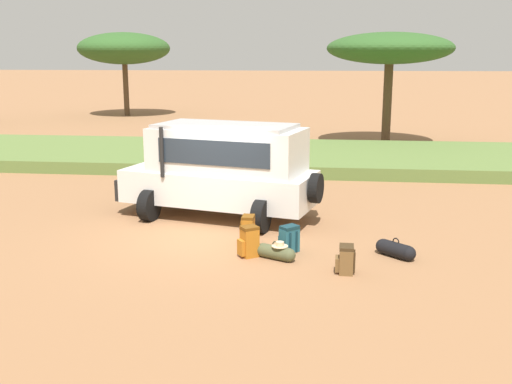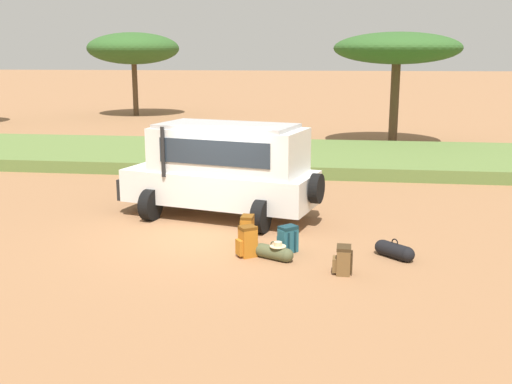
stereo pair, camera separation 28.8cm
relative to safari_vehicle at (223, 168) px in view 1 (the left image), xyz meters
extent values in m
plane|color=#936642|center=(0.05, -1.77, -1.29)|extent=(320.00, 320.00, 0.00)
cube|color=#5B7538|center=(0.05, 8.57, -1.07)|extent=(120.00, 7.00, 0.44)
cube|color=silver|center=(-0.11, 0.03, -0.47)|extent=(5.22, 3.04, 0.84)
cube|color=silver|center=(0.14, -0.03, 0.50)|extent=(4.14, 2.67, 1.10)
cube|color=#232D38|center=(-1.34, 0.34, 0.45)|extent=(0.44, 1.53, 0.77)
cube|color=#232D38|center=(-0.08, -0.91, 0.55)|extent=(2.86, 0.76, 0.60)
cube|color=#232D38|center=(0.36, 0.84, 0.55)|extent=(2.86, 0.76, 0.60)
cube|color=#B7B7B7|center=(0.09, -0.02, 1.10)|extent=(3.74, 2.50, 0.10)
cube|color=black|center=(-2.60, 0.66, -0.64)|extent=(0.55, 1.60, 0.56)
cylinder|color=black|center=(-1.41, -0.64, 0.50)|extent=(0.10, 0.10, 1.25)
cylinder|color=black|center=(-1.82, -0.54, -0.89)|extent=(0.47, 0.84, 0.80)
cylinder|color=black|center=(-1.34, 1.34, -0.89)|extent=(0.47, 0.84, 0.80)
cylinder|color=black|center=(1.13, -1.28, -0.89)|extent=(0.47, 0.84, 0.80)
cylinder|color=black|center=(1.60, 0.59, -0.89)|extent=(0.47, 0.84, 0.80)
cylinder|color=black|center=(2.41, -0.61, -0.32)|extent=(0.39, 0.77, 0.74)
cube|color=#B26619|center=(0.94, -2.18, -1.00)|extent=(0.26, 0.40, 0.59)
cube|color=#B26619|center=(1.11, -2.18, -1.07)|extent=(0.09, 0.30, 0.32)
cube|color=#62380E|center=(0.94, -2.18, -0.68)|extent=(0.27, 0.38, 0.07)
cylinder|color=#62380E|center=(0.80, -2.09, -1.00)|extent=(0.04, 0.04, 0.50)
cylinder|color=#62380E|center=(0.79, -2.26, -1.00)|extent=(0.04, 0.04, 0.50)
cube|color=#B26619|center=(1.08, -3.03, -1.00)|extent=(0.43, 0.43, 0.59)
cube|color=#B26619|center=(0.91, -3.14, -1.07)|extent=(0.19, 0.23, 0.32)
cube|color=#62380E|center=(1.08, -3.03, -0.67)|extent=(0.44, 0.43, 0.07)
cylinder|color=#62380E|center=(1.26, -2.99, -1.00)|extent=(0.04, 0.04, 0.50)
cylinder|color=#62380E|center=(1.19, -2.87, -1.00)|extent=(0.04, 0.04, 0.50)
cube|color=#235B6B|center=(1.89, -2.65, -1.03)|extent=(0.45, 0.45, 0.52)
cube|color=#235B6B|center=(1.78, -2.53, -1.10)|extent=(0.27, 0.26, 0.29)
cube|color=#13323A|center=(1.89, -2.65, -0.74)|extent=(0.45, 0.44, 0.07)
cylinder|color=#13323A|center=(1.92, -2.81, -1.03)|extent=(0.04, 0.04, 0.44)
cylinder|color=#13323A|center=(2.05, -2.69, -1.03)|extent=(0.04, 0.04, 0.44)
cube|color=brown|center=(3.06, -3.79, -1.05)|extent=(0.27, 0.39, 0.49)
cube|color=brown|center=(2.89, -3.79, -1.11)|extent=(0.09, 0.29, 0.27)
cube|color=#3A2A16|center=(3.06, -3.79, -0.78)|extent=(0.28, 0.37, 0.07)
cylinder|color=#3A2A16|center=(3.21, -3.88, -1.05)|extent=(0.04, 0.04, 0.41)
cylinder|color=#3A2A16|center=(3.21, -3.71, -1.05)|extent=(0.04, 0.04, 0.41)
cylinder|color=#4C5133|center=(1.64, -3.14, -1.15)|extent=(0.69, 0.54, 0.29)
sphere|color=#4C5133|center=(1.92, -3.28, -1.15)|extent=(0.28, 0.28, 0.28)
sphere|color=#4C5133|center=(1.35, -3.00, -1.15)|extent=(0.28, 0.28, 0.28)
torus|color=#2D301E|center=(1.64, -3.14, -0.99)|extent=(0.16, 0.09, 0.16)
cylinder|color=beige|center=(1.73, -3.19, -0.99)|extent=(0.34, 0.34, 0.02)
cylinder|color=beige|center=(1.73, -3.19, -0.95)|extent=(0.17, 0.17, 0.09)
cylinder|color=black|center=(4.12, -2.72, -1.14)|extent=(0.69, 0.67, 0.32)
sphere|color=black|center=(3.88, -2.50, -1.14)|extent=(0.31, 0.31, 0.31)
sphere|color=black|center=(4.36, -2.94, -1.14)|extent=(0.31, 0.31, 0.31)
torus|color=black|center=(4.12, -2.72, -0.96)|extent=(0.14, 0.13, 0.16)
cylinder|color=brown|center=(-11.33, 26.13, 0.55)|extent=(0.37, 0.37, 3.70)
ellipsoid|color=#2D5623|center=(-11.33, 26.13, 3.32)|extent=(6.31, 6.26, 2.17)
cylinder|color=brown|center=(5.43, 13.62, 0.63)|extent=(0.41, 0.41, 3.85)
ellipsoid|color=#2D5623|center=(5.43, 13.62, 3.16)|extent=(5.74, 5.80, 1.44)
camera|label=1|loc=(2.59, -14.91, 2.83)|focal=42.00mm
camera|label=2|loc=(2.88, -14.87, 2.83)|focal=42.00mm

